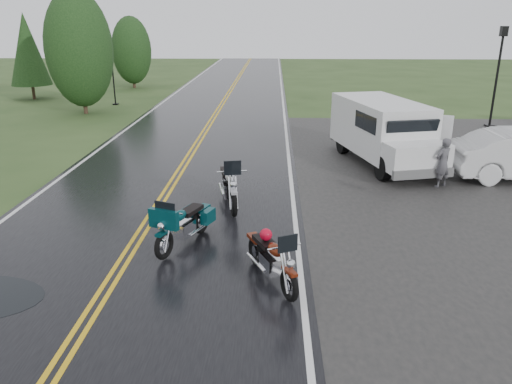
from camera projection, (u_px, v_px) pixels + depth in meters
ground at (122, 265)px, 10.69m from camera, size 120.00×120.00×0.00m
road at (194, 149)px, 20.13m from camera, size 8.00×100.00×0.04m
motorcycle_red at (289, 273)px, 9.05m from camera, size 1.59×2.25×1.26m
motorcycle_teal at (163, 234)px, 10.65m from camera, size 1.56×2.32×1.29m
motorcycle_silver at (233, 192)px, 12.96m from camera, size 1.38×2.61×1.47m
van_white at (385, 147)px, 15.90m from camera, size 3.53×6.21×2.30m
person_at_van at (443, 164)px, 15.38m from camera, size 0.67×0.61×1.55m
lamp_post_far_left at (113, 74)px, 30.24m from camera, size 0.32×0.32×3.73m
lamp_post_far_right at (497, 78)px, 23.66m from camera, size 0.41×0.41×4.76m
tree_left_mid at (80, 62)px, 27.06m from camera, size 3.59×3.59×5.61m
tree_left_far at (132, 58)px, 37.77m from camera, size 2.94×2.94×4.52m
pine_left_far at (29, 58)px, 32.17m from camera, size 2.56×2.56×5.33m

